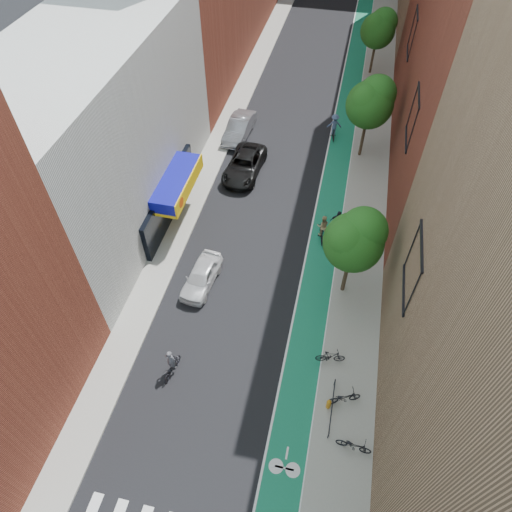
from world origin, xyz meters
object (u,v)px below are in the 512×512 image
Objects in this scene: parked_car_black at (244,165)px; cyclist_lane_far at (334,127)px; parked_car_white at (201,276)px; cyclist_lane_mid at (337,227)px; cyclist_lane_near at (322,230)px; fire_hydrant at (329,404)px; parked_car_silver at (239,128)px; cyclist_lead at (172,365)px.

cyclist_lane_far is at bearing 48.17° from parked_car_black.
parked_car_white is 1.84× the size of cyclist_lane_mid.
cyclist_lane_near is 2.89× the size of fire_hydrant.
cyclist_lane_mid reaches higher than cyclist_lane_far.
parked_car_white is 0.82× the size of parked_car_silver.
parked_car_silver is 2.23× the size of cyclist_lane_mid.
parked_car_black is at bearing -51.87° from cyclist_lane_near.
cyclist_lane_near is (6.75, -5.72, 0.07)m from parked_car_black.
cyclist_lane_far is (-1.50, 11.51, 0.19)m from cyclist_lane_mid.
cyclist_lane_near is (8.35, -10.45, 0.02)m from parked_car_silver.
cyclist_lane_far is (-0.55, 11.98, 0.18)m from cyclist_lane_near.
cyclist_lane_far reaches higher than parked_car_silver.
parked_car_silver is at bearing 114.69° from fire_hydrant.
cyclist_lead is at bearing 49.03° from cyclist_lane_near.
cyclist_lane_mid is (0.95, 0.46, -0.01)m from cyclist_lane_near.
cyclist_lead is 0.96× the size of cyclist_lane_near.
fire_hydrant is (8.62, -6.31, -0.16)m from parked_car_white.
parked_car_silver is at bearing -0.69° from cyclist_lane_far.
cyclist_lane_mid reaches higher than parked_car_white.
parked_car_silver reaches higher than parked_car_black.
fire_hydrant is at bearing 87.41° from cyclist_lane_near.
cyclist_lane_far is (7.80, 1.52, 0.21)m from parked_car_silver.
parked_car_silver is 2.44× the size of cyclist_lane_near.
parked_car_black is 2.71× the size of cyclist_lane_near.
parked_car_white is 5.81× the size of fire_hydrant.
parked_car_black reaches higher than parked_car_white.
cyclist_lane_near is at bearing 44.37° from parked_car_white.
cyclist_lane_mid is at bearing -165.44° from cyclist_lane_near.
fire_hydrant is (2.42, -23.76, -0.49)m from cyclist_lane_far.
fire_hydrant is at bearing -61.47° from parked_car_silver.
cyclist_lane_mid is at bearing 42.98° from parked_car_white.
cyclist_lane_far is (5.96, 23.55, 0.37)m from cyclist_lead.
parked_car_black is at bearing 116.22° from fire_hydrant.
fire_hydrant is at bearing -172.33° from cyclist_lead.
cyclist_lead is (0.24, -17.29, -0.12)m from parked_car_black.
parked_car_silver is 7.95m from cyclist_lane_far.
cyclist_lane_mid is (7.46, 12.03, 0.18)m from cyclist_lead.
cyclist_lead is at bearing -81.37° from parked_car_silver.
cyclist_lane_mid is at bearing -43.20° from parked_car_silver.
parked_car_black is at bearing -80.06° from cyclist_lead.
cyclist_lane_far is at bearing -95.06° from cyclist_lead.
cyclist_lane_near reaches higher than parked_car_white.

